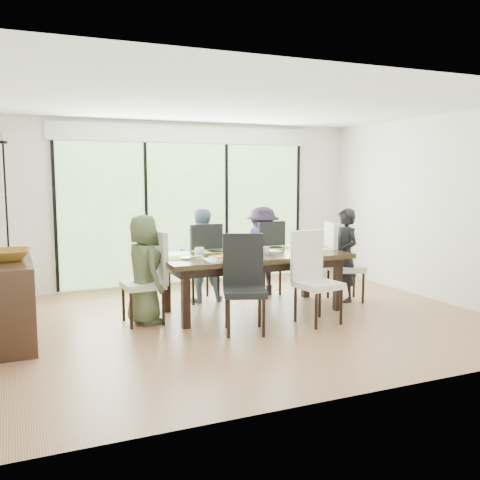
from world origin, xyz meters
name	(u,v)px	position (x,y,z in m)	size (l,w,h in m)	color
floor	(248,320)	(0.00, 0.00, -0.01)	(6.00, 5.00, 0.01)	brown
ceiling	(248,103)	(0.00, 0.00, 2.71)	(6.00, 5.00, 0.01)	white
wall_back	(187,204)	(0.00, 2.51, 1.35)	(6.00, 0.02, 2.70)	silver
wall_front	(374,236)	(0.00, -2.51, 1.35)	(6.00, 0.02, 2.70)	silver
wall_right	(435,208)	(3.01, 0.00, 1.35)	(0.02, 5.00, 2.70)	beige
glass_doors	(187,213)	(0.00, 2.47, 1.20)	(4.20, 0.02, 2.30)	#598C3F
blinds_header	(187,134)	(0.00, 2.46, 2.50)	(4.40, 0.06, 0.28)	white
mullion_a	(55,217)	(-2.10, 2.46, 1.20)	(0.05, 0.04, 2.30)	black
mullion_b	(146,214)	(-0.70, 2.46, 1.20)	(0.05, 0.04, 2.30)	black
mullion_c	(226,212)	(0.70, 2.46, 1.20)	(0.05, 0.04, 2.30)	black
mullion_d	(298,210)	(2.10, 2.46, 1.20)	(0.05, 0.04, 2.30)	black
deck	(173,277)	(0.00, 3.40, -0.05)	(6.00, 1.80, 0.10)	#553224
rail_top	(161,240)	(0.00, 4.20, 0.55)	(6.00, 0.08, 0.06)	brown
foliage_left	(59,195)	(-1.80, 5.20, 1.44)	(3.20, 3.20, 3.20)	#14380F
foliage_mid	(159,176)	(0.40, 5.80, 1.80)	(4.00, 4.00, 4.00)	#14380F
foliage_right	(246,200)	(2.20, 5.00, 1.26)	(2.80, 2.80, 2.80)	#14380F
foliage_far	(109,184)	(-0.60, 6.50, 1.62)	(3.60, 3.60, 3.60)	#14380F
table_top	(253,256)	(0.24, 0.39, 0.76)	(2.53, 1.16, 0.06)	black
table_apron	(253,263)	(0.24, 0.39, 0.66)	(2.32, 0.95, 0.11)	black
table_leg_fl	(186,299)	(-0.84, -0.04, 0.36)	(0.09, 0.09, 0.73)	black
table_leg_fr	(338,284)	(1.32, -0.04, 0.36)	(0.09, 0.09, 0.73)	black
table_leg_bl	(166,285)	(-0.84, 0.82, 0.36)	(0.09, 0.09, 0.73)	black
table_leg_br	(306,273)	(1.32, 0.82, 0.36)	(0.09, 0.09, 0.73)	black
chair_left_end	(143,277)	(-1.26, 0.39, 0.58)	(0.48, 0.48, 1.16)	beige
chair_right_end	(346,262)	(1.74, 0.39, 0.58)	(0.48, 0.48, 1.16)	silver
chair_far_left	(200,262)	(-0.21, 1.24, 0.58)	(0.48, 0.48, 1.16)	black
chair_far_right	(262,257)	(0.79, 1.24, 0.58)	(0.48, 0.48, 1.16)	black
chair_near_left	(245,284)	(-0.26, -0.48, 0.58)	(0.48, 0.48, 1.16)	black
chair_near_right	(319,277)	(0.74, -0.48, 0.58)	(0.48, 0.48, 1.16)	white
person_left_end	(144,269)	(-1.24, 0.39, 0.68)	(0.63, 0.40, 1.36)	#485538
person_right_end	(345,255)	(1.72, 0.39, 0.68)	(0.63, 0.40, 1.36)	black
person_far_left	(201,255)	(-0.21, 1.22, 0.68)	(0.63, 0.40, 1.36)	#7FA2B7
person_far_right	(263,251)	(0.79, 1.22, 0.68)	(0.63, 0.40, 1.36)	black
placemat_left	(185,258)	(-0.71, 0.39, 0.79)	(0.46, 0.34, 0.01)	olive
placemat_right	(314,249)	(1.19, 0.39, 0.79)	(0.46, 0.34, 0.01)	#8BC546
placemat_far_l	(211,251)	(-0.21, 0.79, 0.79)	(0.46, 0.34, 0.01)	#8BBE44
placemat_far_r	(275,247)	(0.79, 0.79, 0.79)	(0.46, 0.34, 0.01)	#8DB942
placemat_paper	(223,259)	(-0.31, 0.09, 0.79)	(0.46, 0.34, 0.01)	white
tablet_far_l	(219,251)	(-0.11, 0.74, 0.80)	(0.27, 0.19, 0.01)	black
tablet_far_r	(274,247)	(0.74, 0.74, 0.80)	(0.25, 0.18, 0.01)	black
papers	(300,251)	(0.94, 0.34, 0.79)	(0.32, 0.23, 0.00)	white
platter_base	(223,258)	(-0.31, 0.09, 0.81)	(0.27, 0.27, 0.03)	white
platter_snacks	(223,256)	(-0.31, 0.09, 0.83)	(0.21, 0.21, 0.01)	orange
vase	(254,248)	(0.29, 0.44, 0.85)	(0.08, 0.08, 0.13)	silver
hyacinth_stems	(254,239)	(0.29, 0.44, 0.98)	(0.04, 0.04, 0.17)	#337226
hyacinth_blooms	(254,231)	(0.29, 0.44, 1.08)	(0.12, 0.12, 0.12)	#534DC1
laptop	(195,257)	(-0.61, 0.29, 0.80)	(0.35, 0.22, 0.03)	silver
cup_a	(200,251)	(-0.46, 0.54, 0.84)	(0.13, 0.13, 0.10)	white
cup_b	(266,250)	(0.39, 0.29, 0.84)	(0.11, 0.11, 0.10)	white
cup_c	(301,246)	(1.04, 0.49, 0.84)	(0.13, 0.13, 0.10)	white
book	(268,251)	(0.49, 0.44, 0.80)	(0.17, 0.24, 0.02)	white
sideboard	(11,299)	(-2.76, 0.33, 0.46)	(0.46, 1.63, 0.92)	black
bowl	(9,255)	(-2.76, 0.23, 0.98)	(0.48, 0.48, 0.12)	olive
candlestick_base	(9,253)	(-2.76, 0.68, 0.94)	(0.10, 0.10, 0.04)	black
candlestick_shaft	(6,198)	(-2.76, 0.68, 1.58)	(0.02, 0.02, 1.27)	black
candlestick_pan	(3,142)	(-2.76, 0.68, 2.21)	(0.10, 0.10, 0.03)	black
candle	(3,137)	(-2.76, 0.68, 2.27)	(0.04, 0.04, 0.10)	silver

